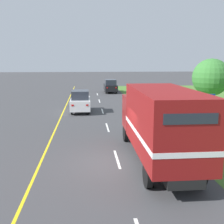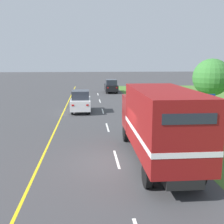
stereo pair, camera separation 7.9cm
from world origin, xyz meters
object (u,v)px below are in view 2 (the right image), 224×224
at_px(horse_trailer_truck, 159,122).
at_px(lead_car_white, 81,101).
at_px(roadside_tree_mid, 211,77).
at_px(highway_sign, 199,110).
at_px(lead_car_black_ahead, 111,86).

relative_size(horse_trailer_truck, lead_car_white, 2.16).
height_order(horse_trailer_truck, roadside_tree_mid, roadside_tree_mid).
distance_m(lead_car_white, highway_sign, 11.94).
bearing_deg(lead_car_black_ahead, horse_trailer_truck, -90.31).
distance_m(lead_car_black_ahead, roadside_tree_mid, 17.67).
relative_size(highway_sign, roadside_tree_mid, 0.55).
bearing_deg(lead_car_black_ahead, roadside_tree_mid, -61.26).
relative_size(horse_trailer_truck, highway_sign, 3.09).
xyz_separation_m(lead_car_white, roadside_tree_mid, (12.54, 0.19, 2.13)).
xyz_separation_m(horse_trailer_truck, lead_car_black_ahead, (0.16, 29.11, -1.02)).
bearing_deg(highway_sign, lead_car_black_ahead, 98.14).
xyz_separation_m(lead_car_black_ahead, roadside_tree_mid, (8.43, -15.38, 2.17)).
distance_m(horse_trailer_truck, roadside_tree_mid, 16.24).
xyz_separation_m(lead_car_white, highway_sign, (7.64, -9.15, 0.70)).
bearing_deg(lead_car_black_ahead, lead_car_white, -104.78).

